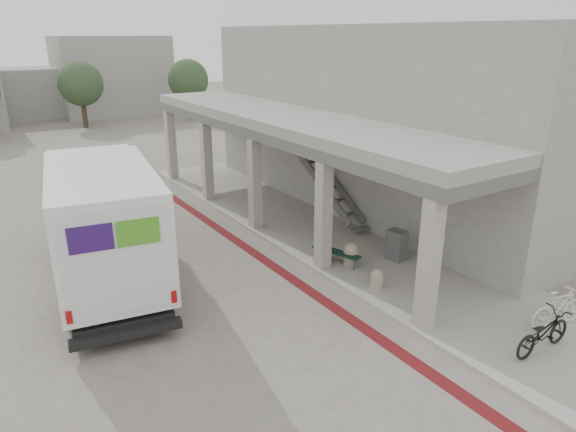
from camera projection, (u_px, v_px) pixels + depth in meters
ground at (271, 295)px, 13.95m from camera, size 120.00×120.00×0.00m
bike_lane_stripe at (265, 261)px, 16.04m from camera, size 0.35×40.00×0.01m
sidewalk at (381, 259)px, 15.99m from camera, size 4.40×28.00×0.12m
transit_building at (360, 124)px, 19.87m from camera, size 7.60×17.00×7.00m
tree_mid at (81, 84)px, 37.55m from camera, size 3.20×3.20×4.80m
tree_right at (188, 80)px, 40.88m from camera, size 3.20×3.20×4.80m
fedex_truck at (103, 218)px, 14.32m from camera, size 3.73×8.40×3.46m
bench at (336, 254)px, 15.53m from camera, size 0.81×1.64×0.38m
bollard_near at (377, 278)px, 14.01m from camera, size 0.37×0.37×0.55m
bollard_far at (351, 253)px, 15.43m from camera, size 0.45×0.45×0.68m
utility_cabinet at (396, 245)px, 15.71m from camera, size 0.51×0.63×0.94m
bicycle_black at (543, 332)px, 11.14m from camera, size 1.77×0.65×0.92m
bicycle_cream at (558, 308)px, 12.08m from camera, size 1.67×0.75×0.97m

